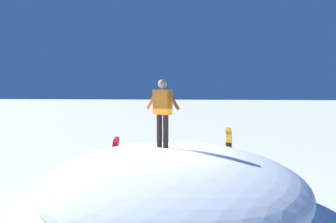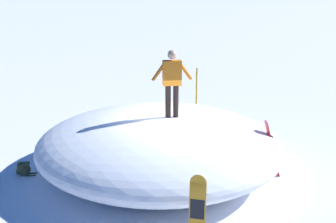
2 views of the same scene
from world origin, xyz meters
name	(u,v)px [view 2 (image 2 of 2)]	position (x,y,z in m)	size (l,w,h in m)	color
ground	(184,172)	(0.00, 0.00, 0.00)	(240.00, 240.00, 0.00)	white
snow_mound	(159,145)	(-0.49, 0.44, 0.76)	(6.35, 6.13, 1.52)	white
snowboarder_standing	(172,79)	(-0.23, 0.24, 2.51)	(0.96, 0.55, 1.71)	black
snowboard_primary_upright	(197,218)	(-2.12, -3.09, 0.87)	(0.30, 0.32, 1.67)	orange
snowboard_secondary_upright	(271,147)	(1.69, -1.44, 0.78)	(0.52, 0.44, 1.51)	red
backpack_near	(23,169)	(-3.48, 2.29, 0.17)	(0.54, 0.43, 0.34)	#383D23
backpack_far	(58,137)	(-1.86, 4.00, 0.20)	(0.48, 0.65, 0.38)	black
trail_marker_pole	(197,88)	(3.89, 4.24, 0.88)	(0.10, 0.10, 1.66)	orange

